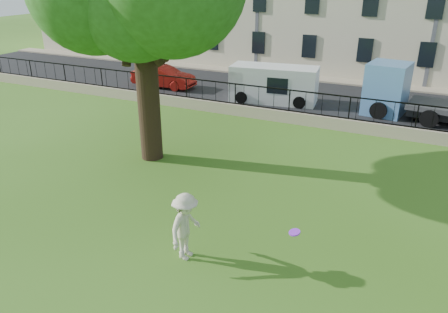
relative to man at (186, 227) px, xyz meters
The scene contains 10 objects.
ground 1.41m from the man, 168.17° to the left, with size 120.00×120.00×0.00m, color #376217.
retaining_wall 12.27m from the man, 94.71° to the left, with size 50.00×0.40×0.60m, color gray.
iron_railing 12.25m from the man, 94.71° to the left, with size 50.00×0.05×1.13m.
street 16.97m from the man, 93.41° to the left, with size 60.00×9.00×0.01m, color black.
sidewalk 22.15m from the man, 92.61° to the left, with size 60.00×1.40×0.12m, color gray.
man is the anchor object (origin of this frame).
frisbee 3.09m from the man, ahead, with size 0.27×0.27×0.03m, color #8C28E5.
red_sedan 18.95m from the man, 124.52° to the left, with size 1.49×4.28×1.41m, color maroon.
white_van 15.83m from the man, 100.95° to the left, with size 5.01×1.95×2.10m, color silver.
blue_truck 16.55m from the man, 70.61° to the left, with size 6.56×2.33×2.75m, color #5082BD.
Camera 1 is at (6.19, -8.74, 7.27)m, focal length 35.00 mm.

